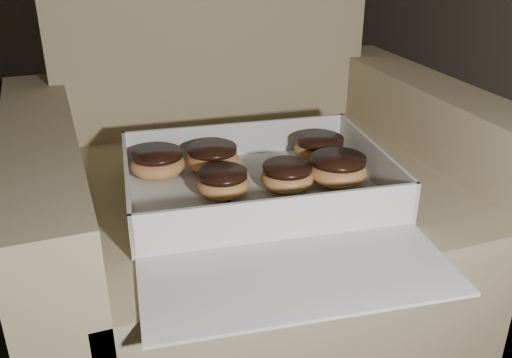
{
  "coord_description": "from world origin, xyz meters",
  "views": [
    {
      "loc": [
        0.64,
        -0.95,
        0.83
      ],
      "look_at": [
        0.94,
        -0.15,
        0.42
      ],
      "focal_mm": 40.0,
      "sensor_mm": 36.0,
      "label": 1
    }
  ],
  "objects": [
    {
      "name": "crumb_a",
      "position": [
        0.88,
        -0.18,
        0.4
      ],
      "size": [
        0.01,
        0.01,
        0.0
      ],
      "primitive_type": "ellipsoid",
      "color": "black",
      "rests_on": "bakery_box"
    },
    {
      "name": "crumb_c",
      "position": [
        0.79,
        -0.22,
        0.4
      ],
      "size": [
        0.01,
        0.01,
        0.0
      ],
      "primitive_type": "ellipsoid",
      "color": "black",
      "rests_on": "bakery_box"
    },
    {
      "name": "crumb_b",
      "position": [
        1.04,
        -0.24,
        0.4
      ],
      "size": [
        0.01,
        0.01,
        0.0
      ],
      "primitive_type": "ellipsoid",
      "color": "black",
      "rests_on": "bakery_box"
    },
    {
      "name": "donut_c",
      "position": [
        0.8,
        -0.04,
        0.42
      ],
      "size": [
        0.09,
        0.09,
        0.05
      ],
      "color": "#D9934C",
      "rests_on": "bakery_box"
    },
    {
      "name": "donut_a",
      "position": [
        1.09,
        -0.08,
        0.42
      ],
      "size": [
        0.09,
        0.09,
        0.05
      ],
      "color": "#D9934C",
      "rests_on": "bakery_box"
    },
    {
      "name": "bakery_box",
      "position": [
        0.94,
        -0.19,
        0.4
      ],
      "size": [
        0.48,
        0.54,
        0.07
      ],
      "rotation": [
        0.0,
        0.0,
        -0.12
      ],
      "color": "silver",
      "rests_on": "armchair"
    },
    {
      "name": "donut_d",
      "position": [
        0.88,
        -0.15,
        0.42
      ],
      "size": [
        0.09,
        0.09,
        0.04
      ],
      "color": "#D9934C",
      "rests_on": "bakery_box"
    },
    {
      "name": "donut_f",
      "position": [
        0.89,
        -0.05,
        0.42
      ],
      "size": [
        0.09,
        0.09,
        0.05
      ],
      "color": "#D9934C",
      "rests_on": "bakery_box"
    },
    {
      "name": "donut_b",
      "position": [
        0.99,
        -0.16,
        0.42
      ],
      "size": [
        0.09,
        0.09,
        0.04
      ],
      "color": "#D9934C",
      "rests_on": "bakery_box"
    },
    {
      "name": "donut_e",
      "position": [
        1.08,
        -0.17,
        0.43
      ],
      "size": [
        0.1,
        0.1,
        0.05
      ],
      "color": "#D9934C",
      "rests_on": "bakery_box"
    },
    {
      "name": "armchair",
      "position": [
        0.97,
        -0.03,
        0.28
      ],
      "size": [
        0.84,
        0.71,
        0.87
      ],
      "color": "#8E835B",
      "rests_on": "floor"
    }
  ]
}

